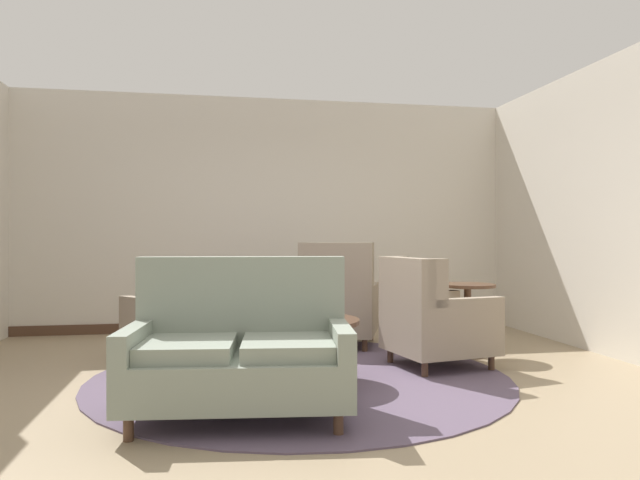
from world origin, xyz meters
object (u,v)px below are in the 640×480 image
(porcelain_vase, at_px, (299,298))
(side_table, at_px, (468,312))
(settee, at_px, (239,353))
(armchair_near_window, at_px, (432,320))
(armchair_far_left, at_px, (339,304))
(armchair_beside_settee, at_px, (185,318))
(coffee_table, at_px, (304,331))

(porcelain_vase, bearing_deg, side_table, 23.99)
(settee, bearing_deg, armchair_near_window, 39.63)
(armchair_far_left, distance_m, armchair_beside_settee, 1.65)
(coffee_table, height_order, settee, settee)
(armchair_near_window, bearing_deg, armchair_far_left, 16.63)
(armchair_far_left, xyz_separation_m, armchair_beside_settee, (-1.58, -0.47, -0.04))
(settee, relative_size, side_table, 2.10)
(coffee_table, bearing_deg, side_table, 24.40)
(settee, bearing_deg, porcelain_vase, 64.32)
(armchair_far_left, distance_m, side_table, 1.33)
(porcelain_vase, bearing_deg, armchair_far_left, 66.27)
(coffee_table, distance_m, settee, 0.97)
(armchair_far_left, bearing_deg, coffee_table, 87.87)
(coffee_table, height_order, armchair_beside_settee, armchair_beside_settee)
(coffee_table, relative_size, armchair_near_window, 0.90)
(settee, height_order, armchair_beside_settee, settee)
(settee, distance_m, armchair_far_left, 2.56)
(coffee_table, xyz_separation_m, porcelain_vase, (-0.04, -0.00, 0.26))
(armchair_far_left, relative_size, side_table, 1.57)
(armchair_far_left, bearing_deg, porcelain_vase, 86.57)
(armchair_far_left, height_order, armchair_beside_settee, armchair_far_left)
(armchair_near_window, xyz_separation_m, armchair_far_left, (-0.60, 1.14, 0.03))
(armchair_near_window, bearing_deg, side_table, -61.50)
(settee, bearing_deg, side_table, 41.25)
(armchair_near_window, distance_m, armchair_far_left, 1.29)
(coffee_table, relative_size, porcelain_vase, 2.30)
(settee, height_order, armchair_near_window, settee)
(settee, relative_size, armchair_far_left, 1.34)
(porcelain_vase, xyz_separation_m, side_table, (1.79, 0.80, -0.25))
(coffee_table, height_order, porcelain_vase, porcelain_vase)
(porcelain_vase, relative_size, armchair_far_left, 0.35)
(porcelain_vase, bearing_deg, settee, -122.13)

